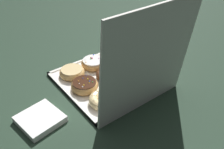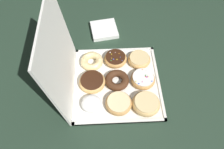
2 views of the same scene
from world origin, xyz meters
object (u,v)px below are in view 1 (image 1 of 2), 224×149
at_px(donut_box, 109,79).
at_px(cruller_donut_8, 103,99).
at_px(glazed_ring_donut_2, 72,72).
at_px(sprinkle_donut_1, 94,63).
at_px(napkin_stack, 40,119).
at_px(powdered_filled_donut_6, 147,77).
at_px(glazed_ring_donut_0, 115,54).
at_px(glazed_ring_donut_3, 129,66).
at_px(chocolate_frosted_donut_7, 127,87).
at_px(chocolate_cake_ring_donut_4, 109,75).
at_px(sprinkle_donut_5, 85,85).

bearing_deg(donut_box, cruller_donut_8, 45.63).
bearing_deg(cruller_donut_8, glazed_ring_donut_2, -89.62).
distance_m(sprinkle_donut_1, cruller_donut_8, 0.27).
bearing_deg(cruller_donut_8, napkin_stack, -16.13).
relative_size(donut_box, sprinkle_donut_1, 3.52).
bearing_deg(powdered_filled_donut_6, glazed_ring_donut_2, -45.06).
bearing_deg(glazed_ring_donut_0, cruller_donut_8, 44.35).
relative_size(glazed_ring_donut_0, cruller_donut_8, 1.09).
relative_size(donut_box, glazed_ring_donut_2, 3.59).
bearing_deg(glazed_ring_donut_2, powdered_filled_donut_6, 134.94).
relative_size(glazed_ring_donut_3, chocolate_frosted_donut_7, 0.96).
bearing_deg(powdered_filled_donut_6, chocolate_frosted_donut_7, -1.38).
distance_m(donut_box, glazed_ring_donut_0, 0.18).
distance_m(glazed_ring_donut_2, napkin_stack, 0.28).
relative_size(glazed_ring_donut_0, powdered_filled_donut_6, 1.41).
distance_m(sprinkle_donut_1, chocolate_frosted_donut_7, 0.24).
height_order(glazed_ring_donut_2, powdered_filled_donut_6, powdered_filled_donut_6).
bearing_deg(chocolate_cake_ring_donut_4, cruller_donut_8, 45.97).
bearing_deg(glazed_ring_donut_0, chocolate_frosted_donut_7, 62.55).
distance_m(donut_box, powdered_filled_donut_6, 0.17).
height_order(chocolate_cake_ring_donut_4, chocolate_frosted_donut_7, chocolate_frosted_donut_7).
xyz_separation_m(glazed_ring_donut_0, glazed_ring_donut_2, (0.24, 0.00, -0.00)).
bearing_deg(glazed_ring_donut_0, donut_box, 43.13).
distance_m(donut_box, chocolate_frosted_donut_7, 0.12).
xyz_separation_m(sprinkle_donut_5, chocolate_frosted_donut_7, (-0.13, 0.11, 0.00)).
bearing_deg(sprinkle_donut_1, glazed_ring_donut_2, 1.86).
relative_size(chocolate_cake_ring_donut_4, sprinkle_donut_5, 1.01).
distance_m(chocolate_cake_ring_donut_4, powdered_filled_donut_6, 0.17).
xyz_separation_m(donut_box, napkin_stack, (0.34, 0.05, 0.01)).
relative_size(powdered_filled_donut_6, napkin_stack, 0.62).
relative_size(sprinkle_donut_1, powdered_filled_donut_6, 1.32).
relative_size(glazed_ring_donut_0, glazed_ring_donut_3, 1.05).
relative_size(powdered_filled_donut_6, chocolate_frosted_donut_7, 0.71).
bearing_deg(sprinkle_donut_5, chocolate_frosted_donut_7, 139.04).
height_order(glazed_ring_donut_0, glazed_ring_donut_3, glazed_ring_donut_0).
xyz_separation_m(chocolate_cake_ring_donut_4, napkin_stack, (0.34, 0.05, -0.02)).
xyz_separation_m(cruller_donut_8, napkin_stack, (0.23, -0.07, -0.02)).
bearing_deg(glazed_ring_donut_3, powdered_filled_donut_6, 89.75).
height_order(donut_box, glazed_ring_donut_2, glazed_ring_donut_2).
height_order(donut_box, chocolate_cake_ring_donut_4, chocolate_cake_ring_donut_4).
relative_size(donut_box, powdered_filled_donut_6, 4.65).
distance_m(chocolate_cake_ring_donut_4, sprinkle_donut_5, 0.12).
relative_size(powdered_filled_donut_6, cruller_donut_8, 0.77).
bearing_deg(sprinkle_donut_1, napkin_stack, 26.43).
bearing_deg(cruller_donut_8, chocolate_frosted_donut_7, -178.74).
xyz_separation_m(glazed_ring_donut_0, sprinkle_donut_1, (0.13, -0.00, -0.00)).
relative_size(sprinkle_donut_1, napkin_stack, 0.81).
distance_m(chocolate_cake_ring_donut_4, chocolate_frosted_donut_7, 0.12).
relative_size(chocolate_cake_ring_donut_4, napkin_stack, 0.81).
bearing_deg(sprinkle_donut_1, glazed_ring_donut_3, 134.45).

